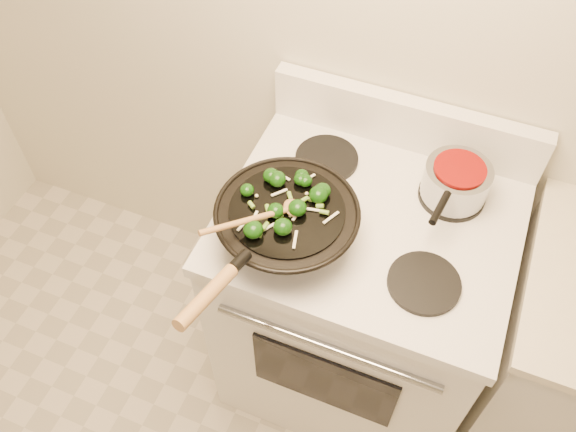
% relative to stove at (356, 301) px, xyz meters
% --- Properties ---
extents(stove, '(0.78, 0.67, 1.08)m').
position_rel_stove_xyz_m(stove, '(0.00, 0.00, 0.00)').
color(stove, white).
rests_on(stove, ground).
extents(wok, '(0.36, 0.59, 0.21)m').
position_rel_stove_xyz_m(wok, '(-0.18, -0.16, 0.52)').
color(wok, black).
rests_on(wok, stove).
extents(stirfry, '(0.25, 0.25, 0.04)m').
position_rel_stove_xyz_m(stirfry, '(-0.19, -0.13, 0.59)').
color(stirfry, '#0E3508').
rests_on(stirfry, wok).
extents(wooden_spoon, '(0.20, 0.23, 0.07)m').
position_rel_stove_xyz_m(wooden_spoon, '(-0.21, -0.20, 0.60)').
color(wooden_spoon, '#A1723F').
rests_on(wooden_spoon, wok).
extents(saucepan, '(0.18, 0.28, 0.10)m').
position_rel_stove_xyz_m(saucepan, '(0.18, 0.15, 0.51)').
color(saucepan, '#919499').
rests_on(saucepan, stove).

